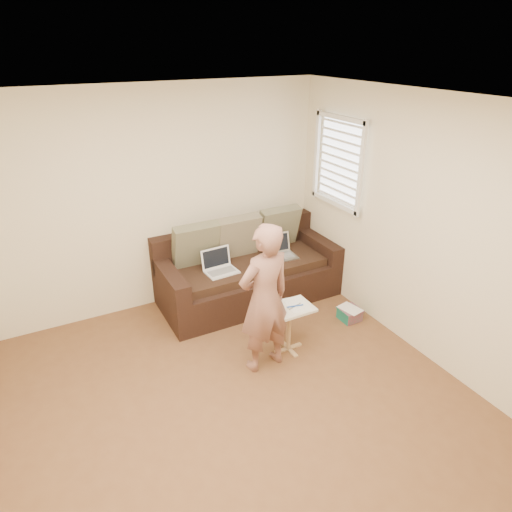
# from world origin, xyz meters

# --- Properties ---
(floor) EXTENTS (4.50, 4.50, 0.00)m
(floor) POSITION_xyz_m (0.00, 0.00, 0.00)
(floor) COLOR brown
(floor) RESTS_ON ground
(ceiling) EXTENTS (4.50, 4.50, 0.00)m
(ceiling) POSITION_xyz_m (0.00, 0.00, 2.60)
(ceiling) COLOR white
(ceiling) RESTS_ON wall_back
(wall_back) EXTENTS (4.00, 0.00, 4.00)m
(wall_back) POSITION_xyz_m (0.00, 2.25, 1.30)
(wall_back) COLOR beige
(wall_back) RESTS_ON ground
(wall_right) EXTENTS (0.00, 4.50, 4.50)m
(wall_right) POSITION_xyz_m (2.00, 0.00, 1.30)
(wall_right) COLOR beige
(wall_right) RESTS_ON ground
(window_blinds) EXTENTS (0.12, 0.88, 1.08)m
(window_blinds) POSITION_xyz_m (1.95, 1.50, 1.70)
(window_blinds) COLOR white
(window_blinds) RESTS_ON wall_right
(sofa) EXTENTS (2.20, 0.95, 0.85)m
(sofa) POSITION_xyz_m (0.90, 1.77, 0.42)
(sofa) COLOR black
(sofa) RESTS_ON ground
(pillow_left) EXTENTS (0.55, 0.29, 0.57)m
(pillow_left) POSITION_xyz_m (0.30, 1.99, 0.79)
(pillow_left) COLOR #5D5C44
(pillow_left) RESTS_ON sofa
(pillow_mid) EXTENTS (0.55, 0.27, 0.57)m
(pillow_mid) POSITION_xyz_m (0.85, 1.97, 0.79)
(pillow_mid) COLOR #676349
(pillow_mid) RESTS_ON sofa
(pillow_right) EXTENTS (0.55, 0.28, 0.57)m
(pillow_right) POSITION_xyz_m (1.45, 2.01, 0.79)
(pillow_right) COLOR #5D5C44
(pillow_right) RESTS_ON sofa
(laptop_silver) EXTENTS (0.40, 0.30, 0.25)m
(laptop_silver) POSITION_xyz_m (1.32, 1.69, 0.52)
(laptop_silver) COLOR #B7BABC
(laptop_silver) RESTS_ON sofa
(laptop_white) EXTENTS (0.38, 0.29, 0.27)m
(laptop_white) POSITION_xyz_m (0.49, 1.67, 0.52)
(laptop_white) COLOR white
(laptop_white) RESTS_ON sofa
(person) EXTENTS (0.60, 0.44, 1.55)m
(person) POSITION_xyz_m (0.44, 0.55, 0.77)
(person) COLOR brown
(person) RESTS_ON ground
(side_table) EXTENTS (0.48, 0.33, 0.52)m
(side_table) POSITION_xyz_m (0.79, 0.64, 0.26)
(side_table) COLOR silver
(side_table) RESTS_ON ground
(drinking_glass) EXTENTS (0.07, 0.07, 0.12)m
(drinking_glass) POSITION_xyz_m (0.65, 0.75, 0.58)
(drinking_glass) COLOR silver
(drinking_glass) RESTS_ON side_table
(scissors) EXTENTS (0.20, 0.16, 0.02)m
(scissors) POSITION_xyz_m (0.84, 0.63, 0.53)
(scissors) COLOR silver
(scissors) RESTS_ON side_table
(paper_on_table) EXTENTS (0.25, 0.33, 0.00)m
(paper_on_table) POSITION_xyz_m (0.88, 0.66, 0.52)
(paper_on_table) COLOR white
(paper_on_table) RESTS_ON side_table
(striped_box) EXTENTS (0.24, 0.24, 0.15)m
(striped_box) POSITION_xyz_m (1.72, 0.79, 0.08)
(striped_box) COLOR #BA1B4C
(striped_box) RESTS_ON ground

